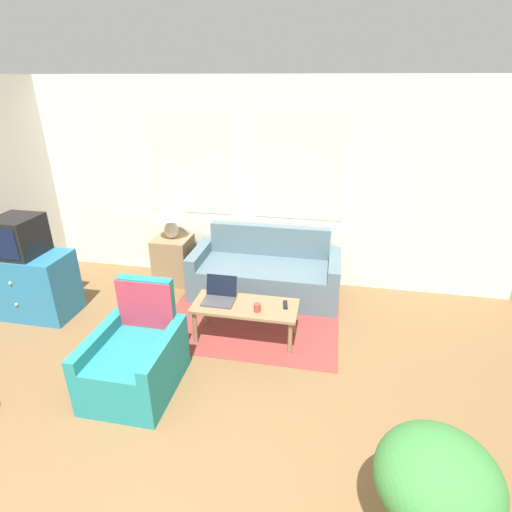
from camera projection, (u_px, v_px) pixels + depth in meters
name	position (u px, v px, depth m)	size (l,w,h in m)	color
wall_back	(250.00, 185.00, 5.10)	(6.66, 0.06, 2.60)	white
rug	(254.00, 313.00, 4.73)	(1.97, 1.77, 0.01)	brown
couch	(266.00, 274.00, 5.10)	(1.84, 0.80, 0.82)	slate
armchair	(137.00, 359.00, 3.54)	(0.71, 0.84, 0.92)	teal
tv_dresser	(31.00, 284.00, 4.59)	(0.96, 0.54, 0.76)	teal
television	(18.00, 236.00, 4.35)	(0.45, 0.48, 0.43)	black
side_table	(174.00, 260.00, 5.38)	(0.46, 0.46, 0.63)	#937551
table_lamp	(170.00, 212.00, 5.11)	(0.39, 0.39, 0.53)	beige
coffee_table	(245.00, 309.00, 4.16)	(1.09, 0.47, 0.40)	#8E704C
laptop	(220.00, 295.00, 4.21)	(0.33, 0.29, 0.24)	#47474C
cup_navy	(257.00, 308.00, 4.01)	(0.07, 0.07, 0.08)	#B23D38
tv_remote	(285.00, 305.00, 4.12)	(0.07, 0.16, 0.02)	black
potted_plant	(436.00, 483.00, 2.21)	(0.69, 0.69, 0.79)	#BCB2A3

